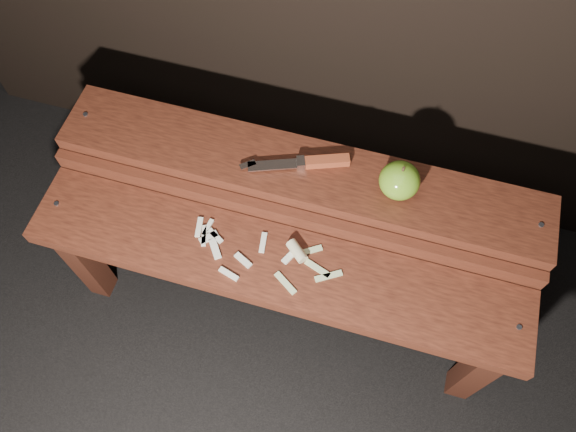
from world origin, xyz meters
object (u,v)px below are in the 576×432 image
(bench_front_tier, at_px, (274,277))
(knife, at_px, (313,162))
(bench_rear_tier, at_px, (300,187))
(apple, at_px, (400,181))

(bench_front_tier, relative_size, knife, 4.77)
(bench_rear_tier, bearing_deg, bench_front_tier, -90.00)
(knife, bearing_deg, bench_front_tier, -96.00)
(apple, bearing_deg, bench_front_tier, -134.90)
(bench_front_tier, distance_m, bench_rear_tier, 0.23)
(bench_rear_tier, relative_size, knife, 4.77)
(bench_rear_tier, xyz_separation_m, knife, (0.03, 0.02, 0.10))
(bench_front_tier, xyz_separation_m, apple, (0.23, 0.23, 0.19))
(bench_rear_tier, height_order, apple, apple)
(bench_front_tier, relative_size, bench_rear_tier, 1.00)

